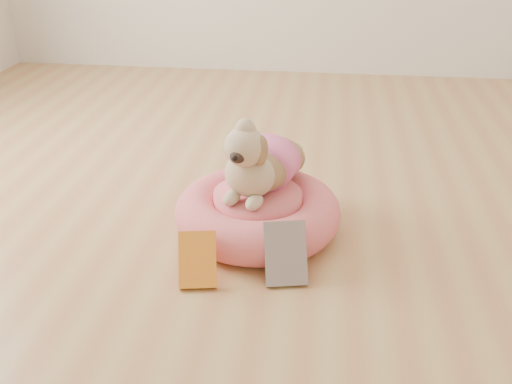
# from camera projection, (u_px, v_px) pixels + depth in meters

# --- Properties ---
(floor) EXTENTS (4.50, 4.50, 0.00)m
(floor) POSITION_uv_depth(u_px,v_px,m) (234.00, 236.00, 2.05)
(floor) COLOR #B77D4C
(floor) RESTS_ON ground
(pet_bed) EXTENTS (0.60, 0.60, 0.15)m
(pet_bed) POSITION_uv_depth(u_px,v_px,m) (258.00, 212.00, 2.06)
(pet_bed) COLOR #D2525D
(pet_bed) RESTS_ON floor
(dog) EXTENTS (0.40, 0.49, 0.31)m
(dog) POSITION_uv_depth(u_px,v_px,m) (260.00, 149.00, 1.98)
(dog) COLOR brown
(dog) RESTS_ON pet_bed
(book_yellow) EXTENTS (0.14, 0.14, 0.16)m
(book_yellow) POSITION_uv_depth(u_px,v_px,m) (198.00, 260.00, 1.78)
(book_yellow) COLOR yellow
(book_yellow) RESTS_ON floor
(book_white) EXTENTS (0.16, 0.15, 0.18)m
(book_white) POSITION_uv_depth(u_px,v_px,m) (286.00, 253.00, 1.79)
(book_white) COLOR white
(book_white) RESTS_ON floor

